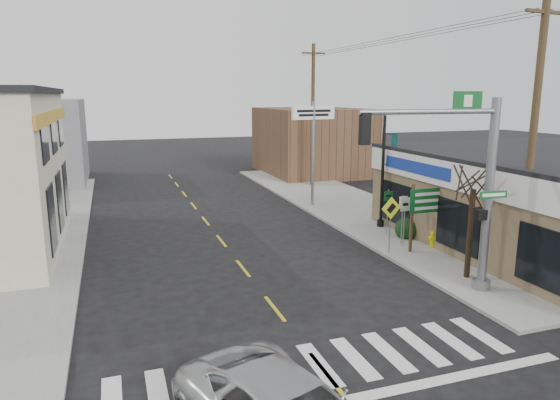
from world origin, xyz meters
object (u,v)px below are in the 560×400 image
object	(u,v)px
fire_hydrant	(433,238)
utility_pole_far	(313,114)
utility_pole_near	(532,141)
lamp_post	(384,160)
guide_sign	(426,208)
bare_tree	(475,173)
dance_center_sign	(313,127)
traffic_signal_pole	(471,176)

from	to	relation	value
fire_hydrant	utility_pole_far	distance (m)	17.02
utility_pole_near	utility_pole_far	bearing A→B (deg)	83.96
utility_pole_near	utility_pole_far	distance (m)	20.87
fire_hydrant	lamp_post	xyz separation A→B (m)	(-0.25, 3.92, 3.00)
guide_sign	fire_hydrant	size ratio (longest dim) A/B	3.90
guide_sign	bare_tree	size ratio (longest dim) A/B	0.59
guide_sign	dance_center_sign	size ratio (longest dim) A/B	0.47
dance_center_sign	utility_pole_near	world-z (taller)	utility_pole_near
lamp_post	guide_sign	bearing A→B (deg)	-94.31
traffic_signal_pole	bare_tree	distance (m)	1.56
traffic_signal_pole	bare_tree	world-z (taller)	traffic_signal_pole
traffic_signal_pole	utility_pole_near	bearing A→B (deg)	4.62
lamp_post	bare_tree	bearing A→B (deg)	-95.65
lamp_post	bare_tree	xyz separation A→B (m)	(-0.75, -7.43, 0.47)
fire_hydrant	dance_center_sign	distance (m)	10.83
lamp_post	dance_center_sign	distance (m)	6.17
dance_center_sign	utility_pole_near	bearing A→B (deg)	-93.27
traffic_signal_pole	dance_center_sign	bearing A→B (deg)	91.91
traffic_signal_pole	fire_hydrant	xyz separation A→B (m)	(2.10, 4.60, -3.57)
guide_sign	dance_center_sign	bearing A→B (deg)	96.13
guide_sign	utility_pole_far	bearing A→B (deg)	84.49
traffic_signal_pole	utility_pole_near	xyz separation A→B (m)	(2.46, 0.04, 1.06)
dance_center_sign	fire_hydrant	bearing A→B (deg)	-91.68
fire_hydrant	dance_center_sign	world-z (taller)	dance_center_sign
fire_hydrant	dance_center_sign	bearing A→B (deg)	99.63
traffic_signal_pole	dance_center_sign	world-z (taller)	traffic_signal_pole
fire_hydrant	traffic_signal_pole	bearing A→B (deg)	-114.49
lamp_post	utility_pole_near	size ratio (longest dim) A/B	0.60
traffic_signal_pole	guide_sign	xyz separation A→B (m)	(1.52, 4.38, -2.10)
fire_hydrant	lamp_post	world-z (taller)	lamp_post
lamp_post	fire_hydrant	bearing A→B (deg)	-86.20
guide_sign	utility_pole_near	size ratio (longest dim) A/B	0.30
fire_hydrant	utility_pole_far	xyz separation A→B (m)	(1.00, 16.30, 4.80)
guide_sign	dance_center_sign	distance (m)	10.46
lamp_post	utility_pole_near	xyz separation A→B (m)	(0.62, -8.48, 1.63)
fire_hydrant	utility_pole_near	distance (m)	6.51
guide_sign	fire_hydrant	bearing A→B (deg)	21.14
fire_hydrant	utility_pole_near	bearing A→B (deg)	-85.42
bare_tree	utility_pole_near	xyz separation A→B (m)	(1.37, -1.06, 1.16)
guide_sign	lamp_post	distance (m)	4.43
bare_tree	utility_pole_far	distance (m)	19.95
fire_hydrant	utility_pole_far	size ratio (longest dim) A/B	0.07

